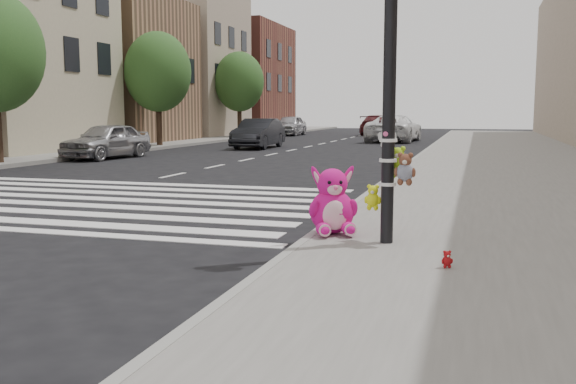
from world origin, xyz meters
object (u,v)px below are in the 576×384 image
at_px(signal_pole, 391,111).
at_px(car_white_near, 394,128).
at_px(pink_bunny, 332,206).
at_px(red_teddy, 447,259).
at_px(car_dark_far, 258,133).
at_px(car_silver_far, 106,141).

bearing_deg(signal_pole, car_white_near, 97.01).
bearing_deg(pink_bunny, signal_pole, -48.12).
relative_size(red_teddy, car_dark_far, 0.04).
xyz_separation_m(signal_pole, car_dark_far, (-9.12, 21.33, -1.09)).
distance_m(pink_bunny, car_dark_far, 22.56).
bearing_deg(signal_pole, pink_bunny, 156.23).
bearing_deg(signal_pole, car_silver_far, 133.08).
bearing_deg(pink_bunny, red_teddy, -68.12).
height_order(red_teddy, car_dark_far, car_dark_far).
xyz_separation_m(pink_bunny, car_dark_far, (-8.31, 20.97, 0.19)).
bearing_deg(car_dark_far, red_teddy, -67.49).
distance_m(car_silver_far, car_dark_far, 8.69).
distance_m(car_silver_far, car_white_near, 18.62).
relative_size(red_teddy, car_white_near, 0.03).
bearing_deg(car_white_near, car_silver_far, 65.12).
distance_m(signal_pole, car_dark_far, 23.22).
height_order(signal_pole, pink_bunny, signal_pole).
relative_size(signal_pole, car_dark_far, 0.93).
relative_size(pink_bunny, car_dark_far, 0.22).
relative_size(car_dark_far, car_white_near, 0.77).
bearing_deg(car_white_near, red_teddy, 101.39).
distance_m(pink_bunny, car_white_near, 29.49).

